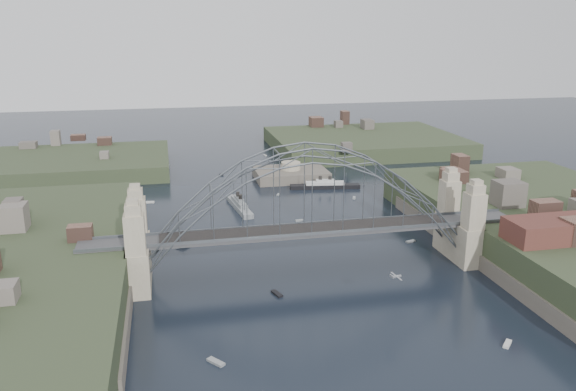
% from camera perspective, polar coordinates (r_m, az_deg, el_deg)
% --- Properties ---
extents(ground, '(500.00, 500.00, 0.00)m').
position_cam_1_polar(ground, '(113.06, 1.92, -7.36)').
color(ground, black).
rests_on(ground, ground).
extents(bridge, '(84.00, 13.80, 24.60)m').
position_cam_1_polar(bridge, '(108.75, 1.98, -1.40)').
color(bridge, '#464648').
rests_on(bridge, ground).
extents(shore_east, '(50.50, 90.00, 12.00)m').
position_cam_1_polar(shore_east, '(137.11, 25.93, -3.88)').
color(shore_east, '#303C23').
rests_on(shore_east, ground).
extents(headland_nw, '(60.00, 45.00, 9.00)m').
position_cam_1_polar(headland_nw, '(202.76, -20.18, 2.42)').
color(headland_nw, '#303C23').
rests_on(headland_nw, ground).
extents(headland_ne, '(70.00, 55.00, 9.50)m').
position_cam_1_polar(headland_ne, '(227.99, 7.51, 4.77)').
color(headland_ne, '#303C23').
rests_on(headland_ne, ground).
extents(fort_island, '(22.00, 16.00, 9.40)m').
position_cam_1_polar(fort_island, '(180.41, 0.28, 1.54)').
color(fort_island, '#5A5348').
rests_on(fort_island, ground).
extents(wharf_shed, '(20.00, 8.00, 4.00)m').
position_cam_1_polar(wharf_shed, '(116.31, 25.34, -3.02)').
color(wharf_shed, '#592D26').
rests_on(wharf_shed, shore_east).
extents(naval_cruiser_near, '(4.82, 19.11, 5.68)m').
position_cam_1_polar(naval_cruiser_near, '(150.68, -4.83, -0.98)').
color(naval_cruiser_near, '#909697').
rests_on(naval_cruiser_near, ground).
extents(naval_cruiser_far, '(3.62, 14.59, 4.88)m').
position_cam_1_polar(naval_cruiser_far, '(192.66, -12.10, 2.46)').
color(naval_cruiser_far, '#909697').
rests_on(naval_cruiser_far, ground).
extents(ocean_liner, '(20.66, 5.69, 5.03)m').
position_cam_1_polar(ocean_liner, '(169.78, 3.67, 0.97)').
color(ocean_liner, black).
rests_on(ocean_liner, ground).
extents(aeroplane, '(1.82, 3.35, 0.49)m').
position_cam_1_polar(aeroplane, '(93.78, 10.54, -7.85)').
color(aeroplane, '#A4A6AB').
extents(small_boat_a, '(2.87, 1.12, 1.43)m').
position_cam_1_polar(small_boat_a, '(126.23, -10.35, -4.92)').
color(small_boat_a, silver).
rests_on(small_boat_a, ground).
extents(small_boat_b, '(1.93, 0.84, 0.45)m').
position_cam_1_polar(small_boat_b, '(140.70, 1.11, -2.49)').
color(small_boat_b, silver).
rests_on(small_boat_b, ground).
extents(small_boat_c, '(1.76, 2.96, 0.45)m').
position_cam_1_polar(small_boat_c, '(103.15, -1.10, -9.68)').
color(small_boat_c, silver).
rests_on(small_boat_c, ground).
extents(small_boat_d, '(1.44, 2.36, 0.45)m').
position_cam_1_polar(small_boat_d, '(160.46, 6.54, -0.24)').
color(small_boat_d, silver).
rests_on(small_boat_d, ground).
extents(small_boat_e, '(3.26, 1.34, 0.45)m').
position_cam_1_polar(small_boat_e, '(159.81, -13.61, -0.66)').
color(small_boat_e, silver).
rests_on(small_boat_e, ground).
extents(small_boat_f, '(1.28, 1.86, 0.45)m').
position_cam_1_polar(small_boat_f, '(162.49, -0.97, 0.08)').
color(small_boat_f, silver).
rests_on(small_boat_f, ground).
extents(small_boat_g, '(2.31, 2.35, 0.45)m').
position_cam_1_polar(small_boat_g, '(94.02, 20.83, -13.55)').
color(small_boat_g, silver).
rests_on(small_boat_g, ground).
extents(small_boat_h, '(1.31, 2.04, 0.45)m').
position_cam_1_polar(small_boat_h, '(186.09, -6.60, 2.05)').
color(small_boat_h, silver).
rests_on(small_boat_h, ground).
extents(small_boat_i, '(2.42, 1.44, 0.45)m').
position_cam_1_polar(small_boat_i, '(129.90, 11.99, -4.47)').
color(small_boat_i, silver).
rests_on(small_boat_i, ground).
extents(small_boat_j, '(2.53, 2.83, 0.45)m').
position_cam_1_polar(small_boat_j, '(84.72, -7.13, -16.00)').
color(small_boat_j, silver).
rests_on(small_boat_j, ground).
extents(small_boat_k, '(1.10, 1.92, 0.45)m').
position_cam_1_polar(small_boat_k, '(213.76, -2.29, 3.98)').
color(small_boat_k, silver).
rests_on(small_boat_k, ground).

